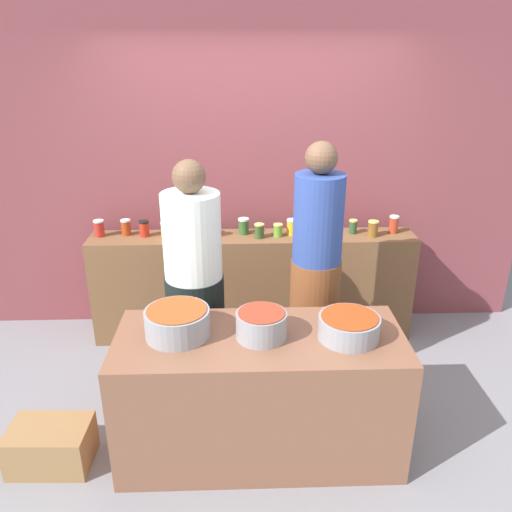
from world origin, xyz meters
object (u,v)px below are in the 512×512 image
preserve_jar_2 (144,229)px  cooking_pot_center (261,325)px  preserve_jar_9 (278,230)px  bread_crate (51,445)px  preserve_jar_3 (166,229)px  cook_in_cap (315,282)px  cook_with_tongs (195,298)px  preserve_jar_11 (305,229)px  preserve_jar_7 (244,226)px  preserve_jar_8 (259,231)px  preserve_jar_4 (186,229)px  preserve_jar_14 (373,229)px  preserve_jar_0 (99,228)px  preserve_jar_10 (292,227)px  preserve_jar_1 (126,227)px  preserve_jar_12 (320,226)px  cooking_pot_right (349,327)px  preserve_jar_5 (203,227)px  preserve_jar_13 (353,227)px  cooking_pot_left (177,323)px  preserve_jar_15 (394,224)px  preserve_jar_6 (214,230)px

preserve_jar_2 → cooking_pot_center: 1.69m
preserve_jar_9 → bread_crate: size_ratio=0.22×
preserve_jar_3 → cook_in_cap: bearing=-32.6°
cook_with_tongs → bread_crate: cook_with_tongs is taller
preserve_jar_9 → preserve_jar_11: (0.22, -0.01, 0.01)m
preserve_jar_7 → preserve_jar_8: (0.13, -0.10, -0.01)m
preserve_jar_4 → preserve_jar_14: size_ratio=0.91×
preserve_jar_0 → preserve_jar_11: 1.69m
preserve_jar_10 → cooking_pot_center: 1.47m
preserve_jar_9 → bread_crate: 2.26m
preserve_jar_4 → cook_with_tongs: size_ratio=0.07×
preserve_jar_9 → cook_with_tongs: bearing=-127.5°
preserve_jar_1 → cook_with_tongs: 1.12m
preserve_jar_2 → preserve_jar_12: 1.46m
preserve_jar_7 → cooking_pot_right: 1.60m
preserve_jar_0 → preserve_jar_4: size_ratio=1.16×
preserve_jar_5 → preserve_jar_7: size_ratio=1.01×
preserve_jar_8 → cooking_pot_center: size_ratio=0.41×
preserve_jar_13 → cooking_pot_center: preserve_jar_13 is taller
preserve_jar_1 → cook_in_cap: 1.67m
preserve_jar_2 → cook_with_tongs: size_ratio=0.08×
preserve_jar_0 → preserve_jar_1: preserve_jar_0 is taller
preserve_jar_13 → cooking_pot_left: size_ratio=0.31×
preserve_jar_2 → preserve_jar_0: bearing=177.8°
preserve_jar_1 → preserve_jar_4: size_ratio=1.10×
preserve_jar_2 → preserve_jar_15: preserve_jar_15 is taller
preserve_jar_4 → cook_with_tongs: (0.13, -0.86, -0.20)m
cooking_pot_left → cook_with_tongs: bearing=83.9°
preserve_jar_11 → bread_crate: 2.41m
preserve_jar_15 → cooking_pot_right: bearing=-114.5°
preserve_jar_5 → preserve_jar_12: preserve_jar_5 is taller
preserve_jar_4 → cooking_pot_center: 1.53m
preserve_jar_6 → preserve_jar_11: (0.75, -0.03, 0.00)m
preserve_jar_15 → cook_in_cap: bearing=-135.0°
cooking_pot_center → preserve_jar_14: bearing=54.4°
preserve_jar_0 → preserve_jar_7: size_ratio=1.03×
preserve_jar_7 → preserve_jar_9: preserve_jar_7 is taller
cooking_pot_right → preserve_jar_11: bearing=93.3°
preserve_jar_9 → preserve_jar_14: size_ratio=0.82×
cooking_pot_center → preserve_jar_4: bearing=111.4°
cook_in_cap → preserve_jar_9: bearing=106.9°
preserve_jar_1 → cooking_pot_center: preserve_jar_1 is taller
preserve_jar_8 → preserve_jar_9: (0.16, 0.03, -0.01)m
cooking_pot_left → cooking_pot_right: 0.99m
preserve_jar_11 → preserve_jar_12: (0.14, 0.08, -0.00)m
preserve_jar_7 → cook_in_cap: cook_in_cap is taller
preserve_jar_10 → cook_with_tongs: 1.16m
preserve_jar_2 → preserve_jar_6: size_ratio=1.18×
preserve_jar_13 → cook_in_cap: cook_in_cap is taller
preserve_jar_7 → bread_crate: preserve_jar_7 is taller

